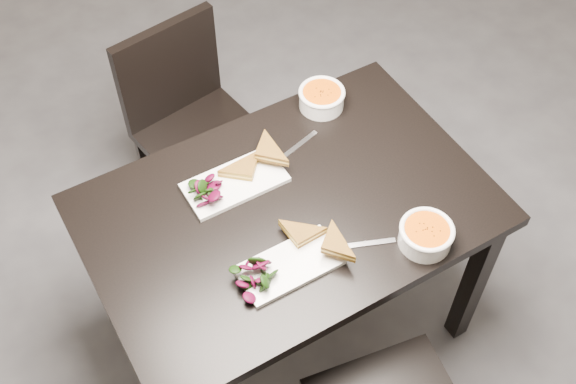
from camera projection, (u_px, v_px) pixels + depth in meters
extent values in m
plane|color=#47474C|center=(313.00, 290.00, 2.79)|extent=(5.00, 5.00, 0.00)
cube|color=black|center=(288.00, 210.00, 2.13)|extent=(1.20, 0.80, 0.04)
cube|color=black|center=(474.00, 280.00, 2.41)|extent=(0.06, 0.06, 0.71)
cube|color=black|center=(104.00, 271.00, 2.43)|extent=(0.06, 0.06, 0.71)
cube|color=black|center=(362.00, 152.00, 2.77)|extent=(0.06, 0.06, 0.71)
cube|color=black|center=(411.00, 378.00, 2.35)|extent=(0.05, 0.05, 0.41)
cube|color=black|center=(203.00, 139.00, 2.71)|extent=(0.48, 0.48, 0.04)
cube|color=black|center=(197.00, 226.00, 2.73)|extent=(0.05, 0.05, 0.41)
cube|color=black|center=(270.00, 181.00, 2.87)|extent=(0.05, 0.05, 0.41)
cube|color=black|center=(147.00, 171.00, 2.91)|extent=(0.05, 0.05, 0.41)
cube|color=black|center=(218.00, 131.00, 3.05)|extent=(0.05, 0.05, 0.41)
cube|color=black|center=(168.00, 70.00, 2.63)|extent=(0.42, 0.10, 0.40)
cube|color=white|center=(290.00, 265.00, 1.97)|extent=(0.29, 0.15, 0.01)
cylinder|color=white|center=(425.00, 236.00, 2.01)|extent=(0.15, 0.15, 0.06)
cylinder|color=orange|center=(427.00, 231.00, 1.99)|extent=(0.13, 0.13, 0.02)
torus|color=white|center=(427.00, 230.00, 1.98)|extent=(0.16, 0.16, 0.02)
cube|color=silver|center=(365.00, 244.00, 2.02)|extent=(0.17, 0.08, 0.00)
cube|color=white|center=(235.00, 183.00, 2.16)|extent=(0.31, 0.16, 0.02)
cylinder|color=white|center=(322.00, 99.00, 2.35)|extent=(0.15, 0.15, 0.06)
cylinder|color=orange|center=(322.00, 94.00, 2.33)|extent=(0.13, 0.13, 0.02)
torus|color=white|center=(322.00, 92.00, 2.32)|extent=(0.16, 0.16, 0.01)
cube|color=silver|center=(297.00, 147.00, 2.26)|extent=(0.18, 0.06, 0.00)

